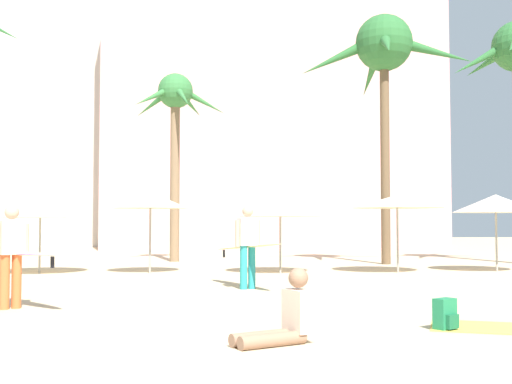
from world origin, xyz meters
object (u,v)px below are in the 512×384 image
Objects in this scene: cafe_umbrella_4 at (150,200)px; person_near_left at (247,245)px; cafe_umbrella_5 at (496,204)px; beach_towel at (493,328)px; cafe_umbrella_0 at (40,209)px; palm_tree_right at (176,110)px; cafe_umbrella_1 at (280,207)px; person_mid_right at (13,252)px; cafe_umbrella_2 at (397,201)px; person_mid_center at (286,318)px; palm_tree_left at (384,54)px; backpack at (445,315)px.

person_near_left is (2.62, -4.54, -1.13)m from cafe_umbrella_4.
cafe_umbrella_5 is 1.56× the size of beach_towel.
palm_tree_right is at bearing 58.92° from cafe_umbrella_0.
cafe_umbrella_1 is at bearing 141.57° from person_near_left.
person_mid_right is (-1.44, -7.57, -1.16)m from cafe_umbrella_4.
cafe_umbrella_4 is (-0.29, -5.67, -3.61)m from palm_tree_right.
cafe_umbrella_1 is at bearing 179.41° from cafe_umbrella_2.
cafe_umbrella_2 reaches higher than cafe_umbrella_0.
person_mid_center is at bearing -75.63° from cafe_umbrella_4.
cafe_umbrella_2 is at bearing -173.55° from cafe_umbrella_5.
backpack is (-2.74, -13.83, -7.25)m from palm_tree_left.
cafe_umbrella_2 reaches higher than person_near_left.
backpack is at bearing -63.64° from cafe_umbrella_4.
cafe_umbrella_5 is 2.45× the size of person_mid_center.
cafe_umbrella_1 is 11.04m from person_mid_center.
cafe_umbrella_4 reaches higher than cafe_umbrella_5.
person_mid_right is at bearing -124.90° from cafe_umbrella_1.
backpack is at bearing -82.63° from cafe_umbrella_1.
cafe_umbrella_4 is 11.51m from backpack.
cafe_umbrella_1 is at bearing -2.06° from cafe_umbrella_4.
palm_tree_left is 12.79m from cafe_umbrella_0.
cafe_umbrella_0 is 1.10× the size of cafe_umbrella_1.
cafe_umbrella_0 is 7.82m from person_mid_right.
palm_tree_right is at bearing 168.68° from person_near_left.
person_mid_right is at bearing -146.29° from backpack.
person_mid_center is at bearing -168.98° from person_mid_right.
backpack is at bearing -73.31° from palm_tree_right.
cafe_umbrella_5 is 9.02m from person_near_left.
cafe_umbrella_0 reaches higher than person_mid_right.
cafe_umbrella_1 is 10.26m from backpack.
palm_tree_right is at bearing 109.14° from beach_towel.
palm_tree_right is 3.06× the size of cafe_umbrella_4.
person_mid_right is (-5.19, -7.43, -0.97)m from cafe_umbrella_1.
cafe_umbrella_1 is 1.00× the size of cafe_umbrella_5.
cafe_umbrella_2 is (-0.62, -3.83, -5.39)m from palm_tree_left.
backpack is (-0.70, -0.13, 0.19)m from beach_towel.
palm_tree_left is 2.89× the size of person_near_left.
cafe_umbrella_5 reaches higher than person_mid_center.
palm_tree_right is at bearing 87.09° from cafe_umbrella_4.
backpack is at bearing -101.95° from cafe_umbrella_2.
cafe_umbrella_1 is at bearing 101.42° from beach_towel.
palm_tree_right is 2.82× the size of cafe_umbrella_1.
person_mid_center is 0.34× the size of person_near_left.
person_mid_center is (-7.42, -11.20, -1.72)m from cafe_umbrella_5.
beach_towel is at bearing -60.24° from cafe_umbrella_4.
palm_tree_left is at bearing -79.43° from person_mid_right.
palm_tree_right is 2.81× the size of cafe_umbrella_5.
cafe_umbrella_5 reaches higher than cafe_umbrella_0.
cafe_umbrella_4 reaches higher than backpack.
cafe_umbrella_0 is 13.53m from beach_towel.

